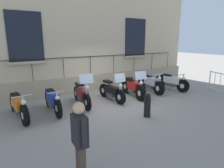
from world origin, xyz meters
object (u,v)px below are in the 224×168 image
at_px(motorcycle_silver, 151,84).
at_px(crowd_barrier, 223,83).
at_px(motorcycle_red, 133,88).
at_px(motorcycle_white, 171,82).
at_px(motorcycle_maroon, 82,95).
at_px(pedestrian_standing, 80,139).
at_px(motorcycle_orange, 19,106).
at_px(motorcycle_blue, 53,100).
at_px(bollard, 147,105).
at_px(motorcycle_black, 112,91).

height_order(motorcycle_silver, crowd_barrier, motorcycle_silver).
height_order(motorcycle_red, motorcycle_white, motorcycle_red).
bearing_deg(motorcycle_silver, crowd_barrier, 51.00).
relative_size(motorcycle_maroon, pedestrian_standing, 1.28).
bearing_deg(motorcycle_orange, motorcycle_red, 89.64).
distance_m(motorcycle_blue, motorcycle_maroon, 1.27).
distance_m(motorcycle_white, pedestrian_standing, 8.02).
distance_m(motorcycle_maroon, crowd_barrier, 6.99).
bearing_deg(motorcycle_silver, motorcycle_red, -79.98).
distance_m(motorcycle_orange, motorcycle_white, 7.58).
height_order(motorcycle_white, crowd_barrier, crowd_barrier).
bearing_deg(bollard, crowd_barrier, 92.46).
distance_m(motorcycle_orange, motorcycle_black, 3.81).
bearing_deg(motorcycle_maroon, motorcycle_blue, -80.80).
xyz_separation_m(motorcycle_orange, motorcycle_maroon, (-0.14, 2.42, 0.01)).
height_order(motorcycle_maroon, motorcycle_white, motorcycle_maroon).
bearing_deg(motorcycle_white, bollard, -59.11).
xyz_separation_m(motorcycle_black, motorcycle_red, (0.04, 1.17, 0.02)).
xyz_separation_m(motorcycle_black, pedestrian_standing, (4.07, -3.17, 0.49)).
bearing_deg(pedestrian_standing, motorcycle_orange, -170.96).
distance_m(motorcycle_black, motorcycle_silver, 2.50).
bearing_deg(motorcycle_orange, pedestrian_standing, 9.04).
bearing_deg(motorcycle_white, motorcycle_black, -90.93).
height_order(motorcycle_red, pedestrian_standing, pedestrian_standing).
bearing_deg(motorcycle_white, pedestrian_standing, -59.97).
height_order(motorcycle_blue, motorcycle_white, motorcycle_white).
xyz_separation_m(motorcycle_maroon, crowd_barrier, (2.17, 6.64, 0.12)).
relative_size(motorcycle_blue, pedestrian_standing, 1.25).
xyz_separation_m(motorcycle_maroon, motorcycle_white, (0.19, 5.16, -0.01)).
height_order(motorcycle_black, pedestrian_standing, pedestrian_standing).
distance_m(motorcycle_maroon, bollard, 2.82).
bearing_deg(bollard, motorcycle_silver, 135.61).
bearing_deg(motorcycle_black, motorcycle_maroon, -95.46).
bearing_deg(bollard, motorcycle_black, -177.71).
height_order(motorcycle_maroon, bollard, motorcycle_maroon).
bearing_deg(bollard, pedestrian_standing, -60.96).
height_order(bollard, pedestrian_standing, pedestrian_standing).
xyz_separation_m(motorcycle_blue, motorcycle_silver, (-0.26, 5.14, -0.02)).
relative_size(motorcycle_black, motorcycle_silver, 0.93).
distance_m(motorcycle_red, crowd_barrier, 4.54).
bearing_deg(motorcycle_red, motorcycle_orange, -90.36).
xyz_separation_m(motorcycle_silver, bollard, (2.45, -2.40, -0.00)).
xyz_separation_m(crowd_barrier, bollard, (0.22, -5.16, -0.13)).
bearing_deg(motorcycle_black, pedestrian_standing, -37.88).
bearing_deg(motorcycle_orange, motorcycle_white, 89.62).
bearing_deg(crowd_barrier, motorcycle_black, -111.25).
xyz_separation_m(crowd_barrier, pedestrian_standing, (2.03, -8.41, 0.36)).
distance_m(motorcycle_silver, motorcycle_white, 1.30).
height_order(motorcycle_blue, pedestrian_standing, pedestrian_standing).
distance_m(motorcycle_orange, crowd_barrier, 9.28).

